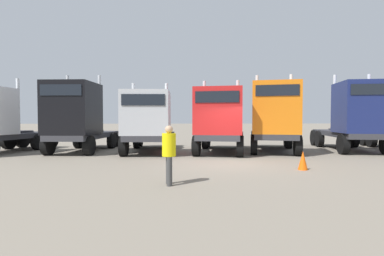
% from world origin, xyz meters
% --- Properties ---
extents(ground, '(200.00, 200.00, 0.00)m').
position_xyz_m(ground, '(0.00, 0.00, 0.00)').
color(ground, gray).
extents(semi_truck_black, '(3.05, 6.18, 4.46)m').
position_xyz_m(semi_truck_black, '(-7.77, 4.14, 2.02)').
color(semi_truck_black, '#333338').
rests_on(semi_truck_black, ground).
extents(semi_truck_silver, '(2.66, 6.33, 3.95)m').
position_xyz_m(semi_truck_silver, '(-3.78, 3.75, 1.77)').
color(semi_truck_silver, '#333338').
rests_on(semi_truck_silver, ground).
extents(semi_truck_red, '(3.73, 6.43, 4.08)m').
position_xyz_m(semi_truck_red, '(0.13, 3.36, 1.85)').
color(semi_truck_red, '#333338').
rests_on(semi_truck_red, ground).
extents(semi_truck_orange, '(3.98, 6.57, 4.45)m').
position_xyz_m(semi_truck_orange, '(3.23, 3.65, 1.99)').
color(semi_truck_orange, '#333338').
rests_on(semi_truck_orange, ground).
extents(semi_truck_navy, '(3.60, 6.78, 4.53)m').
position_xyz_m(semi_truck_navy, '(8.01, 3.81, 2.03)').
color(semi_truck_navy, '#333338').
rests_on(semi_truck_navy, ground).
extents(visitor_in_hivis, '(0.44, 0.46, 1.72)m').
position_xyz_m(visitor_in_hivis, '(-2.36, -3.83, 1.00)').
color(visitor_in_hivis, '#3D3D3D').
rests_on(visitor_in_hivis, ground).
extents(traffic_cone_near, '(0.36, 0.36, 0.70)m').
position_xyz_m(traffic_cone_near, '(2.56, -1.62, 0.35)').
color(traffic_cone_near, '#F2590C').
rests_on(traffic_cone_near, ground).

